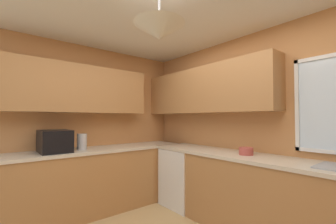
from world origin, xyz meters
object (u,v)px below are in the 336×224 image
at_px(microwave, 55,141).
at_px(kettle, 82,142).
at_px(dishwasher, 185,177).
at_px(bowl, 246,151).

xyz_separation_m(microwave, kettle, (0.02, 0.35, -0.03)).
bearing_deg(kettle, dishwasher, 65.34).
height_order(microwave, kettle, microwave).
relative_size(dishwasher, kettle, 3.82).
height_order(dishwasher, microwave, microwave).
distance_m(dishwasher, kettle, 1.65).
bearing_deg(kettle, bowl, 40.00).
bearing_deg(bowl, kettle, -140.00).
relative_size(kettle, bowl, 1.35).
xyz_separation_m(kettle, bowl, (1.70, 1.42, -0.07)).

